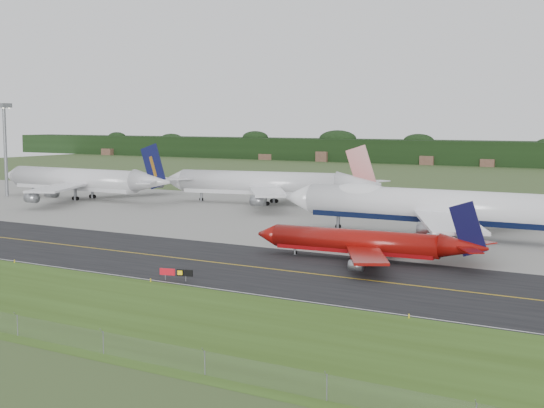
{
  "coord_description": "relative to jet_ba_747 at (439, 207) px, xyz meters",
  "views": [
    {
      "loc": [
        68.16,
        -100.51,
        22.41
      ],
      "look_at": [
        -4.78,
        22.0,
        6.52
      ],
      "focal_mm": 50.0,
      "sensor_mm": 36.0,
      "label": 1
    }
  ],
  "objects": [
    {
      "name": "apron",
      "position": [
        -22.11,
        11.62,
        -5.86
      ],
      "size": [
        400.0,
        78.0,
        0.01
      ],
      "primitive_type": "cube",
      "color": "gray",
      "rests_on": "ground"
    },
    {
      "name": "ground",
      "position": [
        -22.11,
        -39.38,
        -5.87
      ],
      "size": [
        600.0,
        600.0,
        0.0
      ],
      "primitive_type": "plane",
      "color": "#2F4721",
      "rests_on": "ground"
    },
    {
      "name": "jet_ba_747",
      "position": [
        0.0,
        0.0,
        0.0
      ],
      "size": [
        68.45,
        56.85,
        17.25
      ],
      "color": "white",
      "rests_on": "ground"
    },
    {
      "name": "taxiway_edge_line",
      "position": [
        -22.11,
        -58.88,
        -5.84
      ],
      "size": [
        400.0,
        0.25,
        0.0
      ],
      "primitive_type": "cube",
      "color": "silver",
      "rests_on": "taxiway"
    },
    {
      "name": "grass_verge",
      "position": [
        -22.11,
        -74.38,
        -5.87
      ],
      "size": [
        400.0,
        30.0,
        0.01
      ],
      "primitive_type": "cube",
      "color": "#324D16",
      "rests_on": "ground"
    },
    {
      "name": "taxiway",
      "position": [
        -22.11,
        -43.38,
        -5.86
      ],
      "size": [
        400.0,
        32.0,
        0.02
      ],
      "primitive_type": "cube",
      "color": "black",
      "rests_on": "ground"
    },
    {
      "name": "taxiway_sign",
      "position": [
        -18.72,
        -57.36,
        -4.71
      ],
      "size": [
        4.85,
        1.4,
        1.65
      ],
      "color": "slate",
      "rests_on": "ground"
    },
    {
      "name": "taxiway_centreline",
      "position": [
        -22.11,
        -43.38,
        -5.84
      ],
      "size": [
        400.0,
        0.4,
        0.0
      ],
      "primitive_type": "cube",
      "color": "gold",
      "rests_on": "taxiway"
    },
    {
      "name": "edge_marker_center",
      "position": [
        -21.21,
        -59.88,
        -5.62
      ],
      "size": [
        0.16,
        0.16,
        0.5
      ],
      "primitive_type": "cylinder",
      "color": "yellow",
      "rests_on": "ground"
    },
    {
      "name": "jet_red_737",
      "position": [
        -1.89,
        -29.69,
        -2.99
      ],
      "size": [
        38.6,
        31.4,
        10.42
      ],
      "color": "maroon",
      "rests_on": "ground"
    },
    {
      "name": "jet_navy_gold",
      "position": [
        -108.9,
        15.99,
        -0.54
      ],
      "size": [
        62.61,
        54.79,
        16.22
      ],
      "color": "silver",
      "rests_on": "ground"
    },
    {
      "name": "jet_star_tail",
      "position": [
        -57.34,
        32.19,
        -0.49
      ],
      "size": [
        61.06,
        50.43,
        16.15
      ],
      "color": "silver",
      "rests_on": "ground"
    },
    {
      "name": "edge_marker_left",
      "position": [
        -48.79,
        -59.88,
        -5.62
      ],
      "size": [
        0.16,
        0.16,
        0.5
      ],
      "primitive_type": "cylinder",
      "color": "yellow",
      "rests_on": "ground"
    },
    {
      "name": "floodlight_mast",
      "position": [
        -134.49,
        10.67,
        12.87
      ],
      "size": [
        3.37,
        3.37,
        27.2
      ],
      "color": "slate",
      "rests_on": "ground"
    },
    {
      "name": "edge_marker_right",
      "position": [
        16.51,
        -59.88,
        -5.62
      ],
      "size": [
        0.16,
        0.16,
        0.5
      ],
      "primitive_type": "cylinder",
      "color": "yellow",
      "rests_on": "ground"
    }
  ]
}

